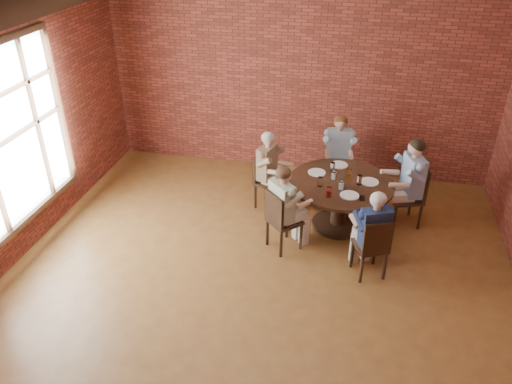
% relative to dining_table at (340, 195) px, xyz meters
% --- Properties ---
extents(floor, '(7.00, 7.00, 0.00)m').
position_rel_dining_table_xyz_m(floor, '(-0.90, -1.75, -0.53)').
color(floor, brown).
rests_on(floor, ground).
extents(ceiling, '(7.00, 7.00, 0.00)m').
position_rel_dining_table_xyz_m(ceiling, '(-0.90, -1.75, 2.87)').
color(ceiling, silver).
rests_on(ceiling, wall_back).
extents(wall_back, '(7.00, 0.00, 7.00)m').
position_rel_dining_table_xyz_m(wall_back, '(-0.90, 1.75, 1.17)').
color(wall_back, brown).
rests_on(wall_back, ground).
extents(ceiling_beam, '(0.22, 6.90, 0.26)m').
position_rel_dining_table_xyz_m(ceiling_beam, '(-3.35, -1.75, 2.74)').
color(ceiling_beam, black).
rests_on(ceiling_beam, ceiling).
extents(window, '(0.10, 2.16, 2.36)m').
position_rel_dining_table_xyz_m(window, '(-4.08, -1.35, 1.12)').
color(window, white).
rests_on(window, wall_left).
extents(dining_table, '(1.50, 1.50, 0.75)m').
position_rel_dining_table_xyz_m(dining_table, '(0.00, 0.00, 0.00)').
color(dining_table, black).
rests_on(dining_table, floor).
extents(chair_a, '(0.55, 0.55, 0.95)m').
position_rel_dining_table_xyz_m(chair_a, '(1.02, 0.32, -0.01)').
color(chair_a, black).
rests_on(chair_a, floor).
extents(diner_a, '(0.80, 0.72, 1.36)m').
position_rel_dining_table_xyz_m(diner_a, '(0.93, 0.30, 0.15)').
color(diner_a, '#36568E').
rests_on(diner_a, floor).
extents(chair_b, '(0.45, 0.45, 0.92)m').
position_rel_dining_table_xyz_m(chair_b, '(-0.13, 1.18, -0.03)').
color(chair_b, black).
rests_on(chair_b, floor).
extents(diner_b, '(0.57, 0.67, 1.29)m').
position_rel_dining_table_xyz_m(diner_b, '(-0.12, 1.10, 0.12)').
color(diner_b, '#88A0AD').
rests_on(diner_b, floor).
extents(chair_c, '(0.48, 0.48, 0.89)m').
position_rel_dining_table_xyz_m(chair_c, '(-1.17, 0.36, -0.04)').
color(chair_c, black).
rests_on(chair_c, floor).
extents(diner_c, '(0.70, 0.63, 1.25)m').
position_rel_dining_table_xyz_m(diner_c, '(-1.10, 0.33, 0.10)').
color(diner_c, brown).
rests_on(diner_c, floor).
extents(chair_d, '(0.56, 0.56, 0.90)m').
position_rel_dining_table_xyz_m(chair_d, '(-0.75, -0.74, -0.04)').
color(chair_d, black).
rests_on(chair_d, floor).
extents(diner_d, '(0.77, 0.77, 1.27)m').
position_rel_dining_table_xyz_m(diner_d, '(-0.69, -0.69, 0.10)').
color(diner_d, '#C8AA9D').
rests_on(diner_d, floor).
extents(chair_e, '(0.50, 0.50, 0.88)m').
position_rel_dining_table_xyz_m(chair_e, '(0.49, -1.08, -0.05)').
color(chair_e, black).
rests_on(chair_e, floor).
extents(diner_e, '(0.66, 0.71, 1.23)m').
position_rel_dining_table_xyz_m(diner_e, '(0.46, -1.01, 0.09)').
color(diner_e, '#192548').
rests_on(diner_e, floor).
extents(plate_a, '(0.26, 0.26, 0.01)m').
position_rel_dining_table_xyz_m(plate_a, '(0.39, 0.08, 0.23)').
color(plate_a, white).
rests_on(plate_a, dining_table).
extents(plate_b, '(0.26, 0.26, 0.01)m').
position_rel_dining_table_xyz_m(plate_b, '(-0.07, 0.51, 0.23)').
color(plate_b, white).
rests_on(plate_b, dining_table).
extents(plate_c, '(0.26, 0.26, 0.01)m').
position_rel_dining_table_xyz_m(plate_c, '(-0.37, 0.19, 0.23)').
color(plate_c, white).
rests_on(plate_c, dining_table).
extents(plate_d, '(0.26, 0.26, 0.01)m').
position_rel_dining_table_xyz_m(plate_d, '(0.14, -0.37, 0.23)').
color(plate_d, white).
rests_on(plate_d, dining_table).
extents(glass_a, '(0.07, 0.07, 0.14)m').
position_rel_dining_table_xyz_m(glass_a, '(0.25, -0.02, 0.29)').
color(glass_a, white).
rests_on(glass_a, dining_table).
extents(glass_b, '(0.07, 0.07, 0.14)m').
position_rel_dining_table_xyz_m(glass_b, '(0.10, 0.12, 0.29)').
color(glass_b, white).
rests_on(glass_b, dining_table).
extents(glass_c, '(0.07, 0.07, 0.14)m').
position_rel_dining_table_xyz_m(glass_c, '(-0.16, 0.30, 0.29)').
color(glass_c, white).
rests_on(glass_c, dining_table).
extents(glass_d, '(0.07, 0.07, 0.14)m').
position_rel_dining_table_xyz_m(glass_d, '(-0.12, 0.06, 0.29)').
color(glass_d, white).
rests_on(glass_d, dining_table).
extents(glass_e, '(0.07, 0.07, 0.14)m').
position_rel_dining_table_xyz_m(glass_e, '(-0.28, -0.19, 0.29)').
color(glass_e, white).
rests_on(glass_e, dining_table).
extents(glass_f, '(0.07, 0.07, 0.14)m').
position_rel_dining_table_xyz_m(glass_f, '(-0.14, -0.45, 0.29)').
color(glass_f, white).
rests_on(glass_f, dining_table).
extents(glass_g, '(0.07, 0.07, 0.14)m').
position_rel_dining_table_xyz_m(glass_g, '(0.01, -0.21, 0.29)').
color(glass_g, white).
rests_on(glass_g, dining_table).
extents(smartphone, '(0.08, 0.15, 0.01)m').
position_rel_dining_table_xyz_m(smartphone, '(0.31, -0.40, 0.23)').
color(smartphone, black).
rests_on(smartphone, dining_table).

